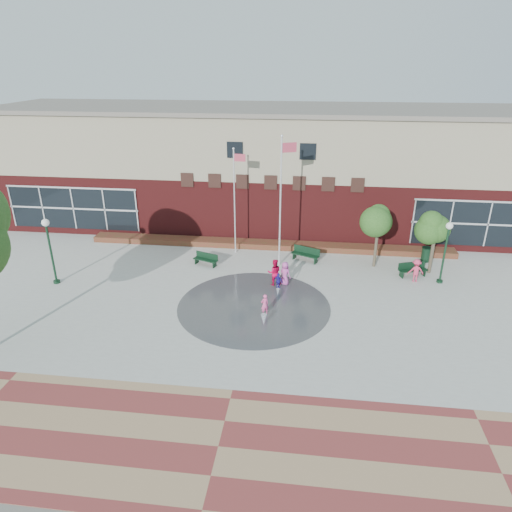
# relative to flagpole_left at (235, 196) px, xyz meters

# --- Properties ---
(ground) EXTENTS (120.00, 120.00, 0.00)m
(ground) POSITION_rel_flagpole_left_xyz_m (2.20, -10.41, -4.08)
(ground) COLOR #666056
(ground) RESTS_ON ground
(plaza_concrete) EXTENTS (46.00, 18.00, 0.01)m
(plaza_concrete) POSITION_rel_flagpole_left_xyz_m (2.20, -6.41, -4.08)
(plaza_concrete) COLOR #A8A8A0
(plaza_concrete) RESTS_ON ground
(paver_band) EXTENTS (46.00, 6.00, 0.01)m
(paver_band) POSITION_rel_flagpole_left_xyz_m (2.20, -17.41, -4.08)
(paver_band) COLOR maroon
(paver_band) RESTS_ON ground
(splash_pad) EXTENTS (8.40, 8.40, 0.01)m
(splash_pad) POSITION_rel_flagpole_left_xyz_m (2.20, -7.41, -4.08)
(splash_pad) COLOR #383A3D
(splash_pad) RESTS_ON ground
(library_building) EXTENTS (44.40, 10.40, 9.20)m
(library_building) POSITION_rel_flagpole_left_xyz_m (2.20, 7.07, 0.56)
(library_building) COLOR #5A1818
(library_building) RESTS_ON ground
(flower_bed) EXTENTS (26.00, 1.20, 0.40)m
(flower_bed) POSITION_rel_flagpole_left_xyz_m (2.20, 1.19, -4.08)
(flower_bed) COLOR maroon
(flower_bed) RESTS_ON ground
(flagpole_left) EXTENTS (0.86, 0.17, 7.33)m
(flagpole_left) POSITION_rel_flagpole_left_xyz_m (0.00, 0.00, 0.00)
(flagpole_left) COLOR white
(flagpole_left) RESTS_ON ground
(flagpole_right) EXTENTS (0.97, 0.48, 8.45)m
(flagpole_right) POSITION_rel_flagpole_left_xyz_m (3.22, -1.73, 0.64)
(flagpole_right) COLOR white
(flagpole_right) RESTS_ON ground
(lamp_left) EXTENTS (0.43, 0.43, 4.11)m
(lamp_left) POSITION_rel_flagpole_left_xyz_m (-10.07, -6.04, -1.53)
(lamp_left) COLOR #12321D
(lamp_left) RESTS_ON ground
(lamp_right) EXTENTS (0.41, 0.41, 3.88)m
(lamp_right) POSITION_rel_flagpole_left_xyz_m (13.09, -3.15, -1.67)
(lamp_right) COLOR #12321D
(lamp_right) RESTS_ON ground
(bench_left) EXTENTS (1.73, 1.02, 0.84)m
(bench_left) POSITION_rel_flagpole_left_xyz_m (-1.63, -2.40, -3.81)
(bench_left) COLOR #12321D
(bench_left) RESTS_ON ground
(bench_mid) EXTENTS (1.96, 1.28, 0.96)m
(bench_mid) POSITION_rel_flagpole_left_xyz_m (4.87, -0.90, -3.77)
(bench_mid) COLOR #12321D
(bench_mid) RESTS_ON ground
(bench_right) EXTENTS (1.85, 1.01, 0.90)m
(bench_right) POSITION_rel_flagpole_left_xyz_m (11.58, -2.47, -3.79)
(bench_right) COLOR #12321D
(bench_right) RESTS_ON ground
(trash_can) EXTENTS (0.63, 0.63, 1.03)m
(trash_can) POSITION_rel_flagpole_left_xyz_m (12.90, 0.02, -3.56)
(trash_can) COLOR #12321D
(trash_can) RESTS_ON ground
(tree_mid) EXTENTS (2.69, 2.69, 4.53)m
(tree_mid) POSITION_rel_flagpole_left_xyz_m (9.37, -1.24, -0.78)
(tree_mid) COLOR #3F3629
(tree_mid) RESTS_ON ground
(tree_small_right) EXTENTS (2.40, 2.40, 4.10)m
(tree_small_right) POSITION_rel_flagpole_left_xyz_m (12.76, -1.79, -1.09)
(tree_small_right) COLOR #3F3629
(tree_small_right) RESTS_ON ground
(water_jet_a) EXTENTS (0.31, 0.31, 0.61)m
(water_jet_a) POSITION_rel_flagpole_left_xyz_m (2.95, -9.31, -4.08)
(water_jet_a) COLOR white
(water_jet_a) RESTS_ON ground
(water_jet_b) EXTENTS (0.20, 0.20, 0.45)m
(water_jet_b) POSITION_rel_flagpole_left_xyz_m (3.42, -6.06, -4.08)
(water_jet_b) COLOR white
(water_jet_b) RESTS_ON ground
(child_splash) EXTENTS (0.52, 0.48, 1.20)m
(child_splash) POSITION_rel_flagpole_left_xyz_m (2.89, -8.20, -3.48)
(child_splash) COLOR #F05094
(child_splash) RESTS_ON ground
(adult_red) EXTENTS (0.92, 0.77, 1.67)m
(adult_red) POSITION_rel_flagpole_left_xyz_m (3.09, -4.69, -3.24)
(adult_red) COLOR #D50942
(adult_red) RESTS_ON ground
(adult_pink) EXTENTS (0.85, 0.78, 1.47)m
(adult_pink) POSITION_rel_flagpole_left_xyz_m (3.72, -4.54, -3.35)
(adult_pink) COLOR #C84CA9
(adult_pink) RESTS_ON ground
(child_blue) EXTENTS (0.62, 0.53, 1.00)m
(child_blue) POSITION_rel_flagpole_left_xyz_m (3.38, -5.14, -3.58)
(child_blue) COLOR #261D9E
(child_blue) RESTS_ON ground
(person_bench) EXTENTS (0.98, 0.60, 1.48)m
(person_bench) POSITION_rel_flagpole_left_xyz_m (11.60, -3.18, -3.34)
(person_bench) COLOR #D0395D
(person_bench) RESTS_ON ground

